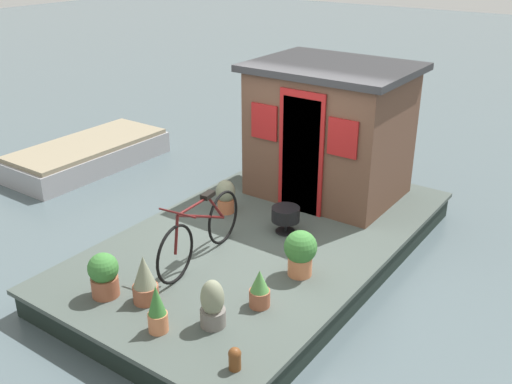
# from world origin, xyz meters

# --- Properties ---
(ground_plane) EXTENTS (60.00, 60.00, 0.00)m
(ground_plane) POSITION_xyz_m (0.00, 0.00, 0.00)
(ground_plane) COLOR #4C5B60
(houseboat_deck) EXTENTS (5.67, 3.29, 0.38)m
(houseboat_deck) POSITION_xyz_m (0.00, 0.00, 0.19)
(houseboat_deck) COLOR #424C47
(houseboat_deck) RESTS_ON ground_plane
(houseboat_cabin) EXTENTS (1.83, 2.32, 2.02)m
(houseboat_cabin) POSITION_xyz_m (1.72, 0.00, 1.40)
(houseboat_cabin) COLOR brown
(houseboat_cabin) RESTS_ON houseboat_deck
(bicycle) EXTENTS (1.78, 0.50, 0.86)m
(bicycle) POSITION_xyz_m (-1.02, 0.25, 0.78)
(bicycle) COLOR black
(bicycle) RESTS_ON houseboat_deck
(potted_plant_lavender) EXTENTS (0.23, 0.23, 0.45)m
(potted_plant_lavender) POSITION_xyz_m (-1.40, -0.90, 0.59)
(potted_plant_lavender) COLOR #935138
(potted_plant_lavender) RESTS_ON houseboat_deck
(potted_plant_rosemary) EXTENTS (0.28, 0.28, 0.50)m
(potted_plant_rosemary) POSITION_xyz_m (0.24, 0.86, 0.64)
(potted_plant_rosemary) COLOR #B2603D
(potted_plant_rosemary) RESTS_ON houseboat_deck
(potted_plant_thyme) EXTENTS (0.21, 0.21, 0.54)m
(potted_plant_thyme) POSITION_xyz_m (-2.36, -0.30, 0.64)
(potted_plant_thyme) COLOR #C6754C
(potted_plant_thyme) RESTS_ON houseboat_deck
(potted_plant_ivy) EXTENTS (0.40, 0.40, 0.57)m
(potted_plant_ivy) POSITION_xyz_m (-0.59, -0.92, 0.69)
(potted_plant_ivy) COLOR #C6754C
(potted_plant_ivy) RESTS_ON houseboat_deck
(potted_plant_succulent) EXTENTS (0.27, 0.27, 0.54)m
(potted_plant_succulent) POSITION_xyz_m (-1.96, -0.70, 0.63)
(potted_plant_succulent) COLOR slate
(potted_plant_succulent) RESTS_ON houseboat_deck
(potted_plant_geranium) EXTENTS (0.34, 0.34, 0.53)m
(potted_plant_geranium) POSITION_xyz_m (-2.23, 0.63, 0.65)
(potted_plant_geranium) COLOR #935138
(potted_plant_geranium) RESTS_ON houseboat_deck
(potted_plant_sage) EXTENTS (0.29, 0.29, 0.57)m
(potted_plant_sage) POSITION_xyz_m (-2.06, 0.18, 0.65)
(potted_plant_sage) COLOR #935138
(potted_plant_sage) RESTS_ON houseboat_deck
(charcoal_grill) EXTENTS (0.38, 0.38, 0.37)m
(charcoal_grill) POSITION_xyz_m (0.22, -0.19, 0.64)
(charcoal_grill) COLOR black
(charcoal_grill) RESTS_ON houseboat_deck
(mooring_bollard) EXTENTS (0.12, 0.12, 0.24)m
(mooring_bollard) POSITION_xyz_m (-2.36, -1.29, 0.51)
(mooring_bollard) COLOR brown
(mooring_bollard) RESTS_ON houseboat_deck
(dinghy_boat) EXTENTS (3.07, 1.35, 0.49)m
(dinghy_boat) POSITION_xyz_m (0.92, 4.75, 0.24)
(dinghy_boat) COLOR #99999E
(dinghy_boat) RESTS_ON ground_plane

